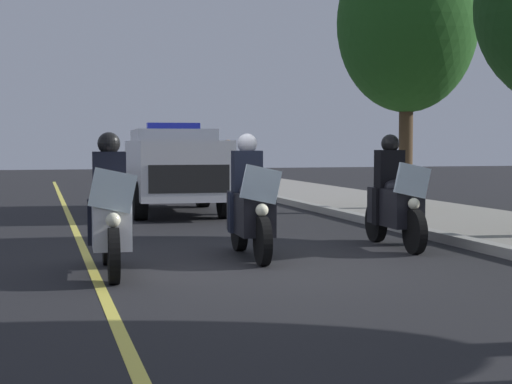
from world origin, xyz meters
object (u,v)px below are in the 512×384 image
object	(u,v)px
police_suv	(174,166)
tree_far_back	(407,23)
police_motorcycle_lead_left	(110,216)
cyclist_background	(228,169)
police_motorcycle_lead_right	(250,207)
police_motorcycle_trailing	(394,202)

from	to	relation	value
police_suv	tree_far_back	world-z (taller)	tree_far_back
police_motorcycle_lead_left	cyclist_background	size ratio (longest dim) A/B	1.22
police_suv	tree_far_back	bearing A→B (deg)	77.27
police_motorcycle_lead_left	police_suv	xyz separation A→B (m)	(-8.25, 2.15, 0.37)
police_motorcycle_lead_left	police_motorcycle_lead_right	distance (m)	2.16
police_motorcycle_lead_left	police_motorcycle_trailing	xyz separation A→B (m)	(-1.34, 4.37, 0.00)
police_suv	tree_far_back	size ratio (longest dim) A/B	0.79
police_motorcycle_lead_left	tree_far_back	xyz separation A→B (m)	(-7.08, 7.34, 3.61)
police_motorcycle_trailing	cyclist_background	bearing A→B (deg)	179.76
police_motorcycle_lead_right	police_motorcycle_lead_left	bearing A→B (deg)	-66.54
police_motorcycle_lead_right	cyclist_background	distance (m)	11.86
police_motorcycle_lead_right	police_motorcycle_trailing	distance (m)	2.44
police_motorcycle_lead_left	police_suv	size ratio (longest dim) A/B	0.43
police_motorcycle_lead_right	police_suv	xyz separation A→B (m)	(-7.39, 0.17, 0.37)
police_motorcycle_lead_right	police_motorcycle_trailing	size ratio (longest dim) A/B	1.00
police_motorcycle_lead_left	police_suv	distance (m)	8.54
cyclist_background	police_motorcycle_trailing	bearing A→B (deg)	-0.24
police_suv	police_motorcycle_trailing	bearing A→B (deg)	17.77
police_motorcycle_lead_right	cyclist_background	world-z (taller)	police_motorcycle_lead_right
police_motorcycle_trailing	police_suv	bearing A→B (deg)	-162.23
police_motorcycle_lead_left	police_motorcycle_trailing	world-z (taller)	same
police_motorcycle_lead_right	tree_far_back	size ratio (longest dim) A/B	0.34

